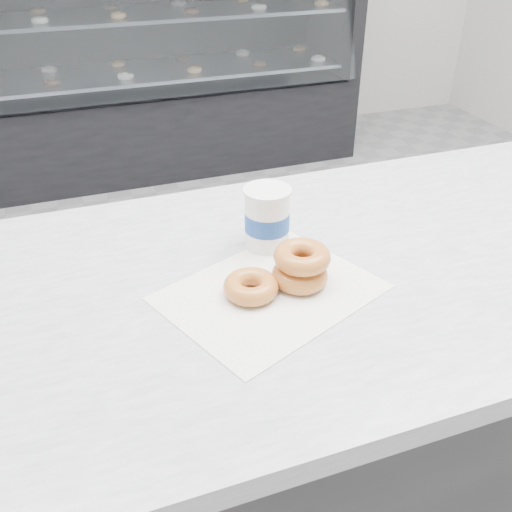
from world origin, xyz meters
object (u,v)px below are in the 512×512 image
(counter, at_px, (392,408))
(donut_single, at_px, (251,287))
(donut_stack, at_px, (301,266))
(coffee_cup, at_px, (267,217))
(display_case, at_px, (156,85))

(counter, relative_size, donut_single, 32.94)
(donut_stack, bearing_deg, donut_single, -177.22)
(donut_stack, bearing_deg, counter, 8.46)
(counter, height_order, coffee_cup, coffee_cup)
(donut_single, bearing_deg, counter, 7.04)
(display_case, height_order, donut_stack, display_case)
(donut_single, height_order, coffee_cup, coffee_cup)
(display_case, relative_size, donut_single, 25.84)
(counter, relative_size, donut_stack, 22.83)
(display_case, distance_m, coffee_cup, 2.68)
(donut_stack, distance_m, coffee_cup, 0.14)
(donut_single, height_order, donut_stack, donut_stack)
(donut_stack, bearing_deg, coffee_cup, 93.92)
(display_case, bearing_deg, counter, -90.00)
(counter, bearing_deg, display_case, 90.00)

